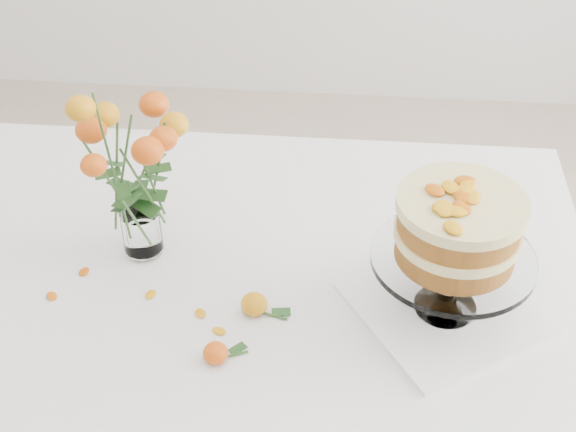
# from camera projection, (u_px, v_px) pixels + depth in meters

# --- Properties ---
(table) EXTENTS (1.43, 0.93, 0.76)m
(table) POSITION_uv_depth(u_px,v_px,m) (225.00, 294.00, 1.60)
(table) COLOR tan
(table) RESTS_ON ground
(napkin) EXTENTS (0.41, 0.41, 0.01)m
(napkin) POSITION_uv_depth(u_px,v_px,m) (444.00, 309.00, 1.44)
(napkin) COLOR white
(napkin) RESTS_ON table
(cake_stand) EXTENTS (0.28, 0.28, 0.25)m
(cake_stand) POSITION_uv_depth(u_px,v_px,m) (457.00, 234.00, 1.33)
(cake_stand) COLOR white
(cake_stand) RESTS_ON napkin
(rose_vase) EXTENTS (0.28, 0.28, 0.38)m
(rose_vase) POSITION_uv_depth(u_px,v_px,m) (131.00, 156.00, 1.43)
(rose_vase) COLOR white
(rose_vase) RESTS_ON table
(loose_rose_near) EXTENTS (0.09, 0.05, 0.04)m
(loose_rose_near) POSITION_uv_depth(u_px,v_px,m) (254.00, 304.00, 1.43)
(loose_rose_near) COLOR orange
(loose_rose_near) RESTS_ON table
(loose_rose_far) EXTENTS (0.07, 0.04, 0.04)m
(loose_rose_far) POSITION_uv_depth(u_px,v_px,m) (216.00, 353.00, 1.34)
(loose_rose_far) COLOR #D04C0A
(loose_rose_far) RESTS_ON table
(stray_petal_a) EXTENTS (0.03, 0.02, 0.00)m
(stray_petal_a) POSITION_uv_depth(u_px,v_px,m) (151.00, 295.00, 1.48)
(stray_petal_a) COLOR #F3A10F
(stray_petal_a) RESTS_ON table
(stray_petal_b) EXTENTS (0.03, 0.02, 0.00)m
(stray_petal_b) POSITION_uv_depth(u_px,v_px,m) (200.00, 313.00, 1.44)
(stray_petal_b) COLOR #F3A10F
(stray_petal_b) RESTS_ON table
(stray_petal_c) EXTENTS (0.03, 0.02, 0.00)m
(stray_petal_c) POSITION_uv_depth(u_px,v_px,m) (219.00, 331.00, 1.40)
(stray_petal_c) COLOR #F3A10F
(stray_petal_c) RESTS_ON table
(stray_petal_d) EXTENTS (0.03, 0.02, 0.00)m
(stray_petal_d) POSITION_uv_depth(u_px,v_px,m) (84.00, 272.00, 1.52)
(stray_petal_d) COLOR #F3A10F
(stray_petal_d) RESTS_ON table
(stray_petal_e) EXTENTS (0.03, 0.02, 0.00)m
(stray_petal_e) POSITION_uv_depth(u_px,v_px,m) (52.00, 296.00, 1.47)
(stray_petal_e) COLOR #F3A10F
(stray_petal_e) RESTS_ON table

